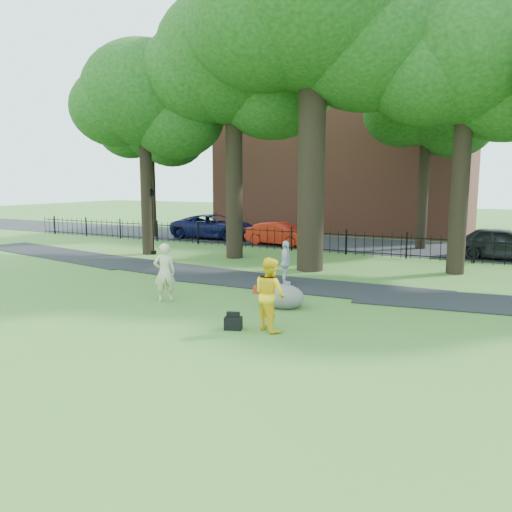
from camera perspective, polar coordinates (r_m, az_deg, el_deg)
The scene contains 17 objects.
ground at distance 14.93m, azimuth -3.74°, elevation -5.86°, with size 120.00×120.00×0.00m, color #3F6423.
footpath at distance 17.90m, azimuth 5.52°, elevation -3.44°, with size 36.00×2.60×0.03m, color black.
street at distance 29.56m, azimuth 12.52°, elevation 1.19°, with size 80.00×7.00×0.02m, color black.
iron_fence at distance 25.67m, azimuth 10.24°, elevation 1.50°, with size 44.00×0.04×1.20m.
brick_building at distance 38.19m, azimuth 10.08°, elevation 11.92°, with size 18.00×8.00×12.00m, color brown.
big_tree at distance 21.76m, azimuth 7.09°, elevation 25.72°, with size 10.08×8.61×14.37m.
tree_row at distance 22.34m, azimuth 9.22°, elevation 19.96°, with size 26.82×7.96×12.42m.
woman at distance 15.75m, azimuth -10.40°, elevation -1.83°, with size 0.66×0.44×1.82m, color #CBBB8B.
man at distance 12.49m, azimuth 1.60°, elevation -4.37°, with size 0.90×0.70×1.85m, color yellow.
pedestrian at distance 17.92m, azimuth 3.40°, elevation -0.79°, with size 0.94×0.39×1.60m, color silver.
boulder at distance 14.84m, azimuth 3.11°, elevation -4.45°, with size 1.29×0.97×0.75m, color slate.
lamppost at distance 25.77m, azimuth -11.78°, elevation 3.84°, with size 0.34×0.34×3.38m.
backpack at distance 12.71m, azimuth -2.62°, elevation -7.68°, with size 0.43×0.27×0.33m, color black.
red_bag at distance 16.62m, azimuth 0.38°, elevation -3.88°, with size 0.37×0.23×0.26m, color maroon.
red_sedan at distance 28.81m, azimuth 2.70°, elevation 2.53°, with size 1.42×4.06×1.34m, color #B71E0E.
navy_van at distance 32.25m, azimuth -4.77°, elevation 3.36°, with size 2.58×5.60×1.56m, color #0B0E3A.
grey_car at distance 26.30m, azimuth 26.40°, elevation 1.29°, with size 1.83×4.56×1.55m, color black.
Camera 1 is at (7.50, -12.35, 3.74)m, focal length 35.00 mm.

